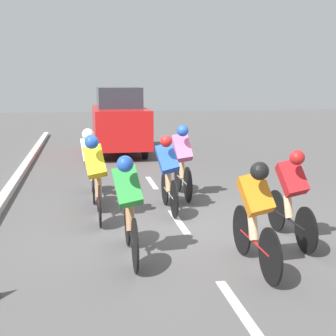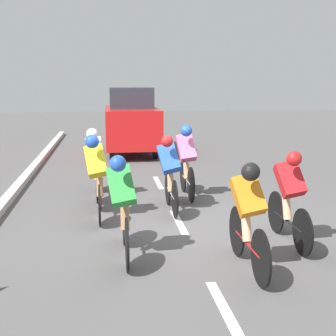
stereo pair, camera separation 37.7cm
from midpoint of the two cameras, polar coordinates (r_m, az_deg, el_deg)
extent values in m
plane|color=#565454|center=(8.15, 2.62, -6.52)|extent=(60.00, 60.00, 0.00)
cube|color=white|center=(5.24, 9.11, -16.73)|extent=(0.12, 1.40, 0.01)
cube|color=white|center=(8.13, 2.65, -6.55)|extent=(0.12, 1.40, 0.01)
cube|color=white|center=(11.19, -0.24, -1.78)|extent=(0.12, 1.40, 0.01)
cylinder|color=black|center=(6.98, -3.86, -6.50)|extent=(0.03, 0.70, 0.70)
cylinder|color=black|center=(6.01, -3.21, -9.34)|extent=(0.03, 0.70, 0.70)
cylinder|color=black|center=(6.49, -3.56, -7.82)|extent=(0.04, 1.02, 0.04)
cylinder|color=black|center=(6.60, -3.69, -5.60)|extent=(0.04, 0.04, 0.42)
cylinder|color=white|center=(6.51, -3.60, -6.84)|extent=(0.07, 0.07, 0.16)
cylinder|color=#9E704C|center=(6.51, -3.62, -6.10)|extent=(0.12, 0.23, 0.36)
cube|color=green|center=(6.21, -3.98, -2.24)|extent=(0.41, 0.46, 0.58)
sphere|color=blue|center=(5.93, -4.33, 0.54)|extent=(0.21, 0.21, 0.21)
cylinder|color=black|center=(9.18, 1.15, -2.37)|extent=(0.03, 0.68, 0.68)
cylinder|color=black|center=(8.26, 2.16, -3.84)|extent=(0.03, 0.68, 0.68)
cylinder|color=#B7B7BC|center=(8.72, 1.63, -3.07)|extent=(0.04, 0.96, 0.04)
cylinder|color=#B7B7BC|center=(8.83, 1.46, -1.49)|extent=(0.04, 0.04, 0.42)
cylinder|color=green|center=(8.74, 1.58, -2.36)|extent=(0.07, 0.07, 0.16)
cylinder|color=tan|center=(8.74, 1.56, -1.81)|extent=(0.12, 0.23, 0.36)
cube|color=blue|center=(8.48, 1.37, 1.17)|extent=(0.43, 0.46, 0.59)
sphere|color=red|center=(8.20, 1.21, 3.28)|extent=(0.21, 0.21, 0.21)
cylinder|color=black|center=(8.84, -7.05, -2.88)|extent=(0.03, 0.70, 0.70)
cylinder|color=black|center=(7.88, -6.98, -4.54)|extent=(0.03, 0.70, 0.70)
cylinder|color=red|center=(8.36, -7.02, -3.67)|extent=(0.04, 0.99, 0.04)
cylinder|color=red|center=(8.48, -7.06, -2.00)|extent=(0.04, 0.04, 0.42)
cylinder|color=white|center=(8.39, -7.04, -2.92)|extent=(0.07, 0.07, 0.16)
cylinder|color=#9E704C|center=(8.39, -7.05, -2.35)|extent=(0.12, 0.23, 0.36)
cube|color=yellow|center=(8.12, -7.47, 0.84)|extent=(0.42, 0.47, 0.61)
sphere|color=blue|center=(7.85, -7.90, 3.21)|extent=(0.23, 0.23, 0.23)
cylinder|color=black|center=(10.26, 2.91, -0.90)|extent=(0.03, 0.72, 0.72)
cylinder|color=black|center=(9.32, 3.99, -2.08)|extent=(0.03, 0.72, 0.72)
cylinder|color=#B7B7BC|center=(9.79, 3.42, -1.46)|extent=(0.04, 0.97, 0.04)
cylinder|color=#B7B7BC|center=(9.91, 3.25, -0.07)|extent=(0.04, 0.04, 0.42)
cylinder|color=white|center=(9.82, 3.37, -0.83)|extent=(0.07, 0.07, 0.16)
cylinder|color=tan|center=(9.83, 3.35, -0.35)|extent=(0.12, 0.23, 0.36)
cube|color=pink|center=(9.57, 3.36, 2.46)|extent=(0.39, 0.48, 0.60)
sphere|color=blue|center=(9.30, 3.41, 4.55)|extent=(0.23, 0.23, 0.23)
cylinder|color=black|center=(10.36, -7.51, -1.04)|extent=(0.03, 0.66, 0.66)
cylinder|color=black|center=(9.37, -7.50, -2.26)|extent=(0.03, 0.66, 0.66)
cylinder|color=navy|center=(9.86, -7.50, -1.62)|extent=(0.04, 1.01, 0.04)
cylinder|color=navy|center=(10.00, -7.54, -0.23)|extent=(0.04, 0.04, 0.42)
cylinder|color=green|center=(9.89, -7.52, -0.99)|extent=(0.07, 0.07, 0.16)
cylinder|color=#DBAD84|center=(9.90, -7.53, -0.51)|extent=(0.12, 0.23, 0.36)
cube|color=white|center=(9.65, -7.81, 2.16)|extent=(0.39, 0.46, 0.57)
sphere|color=white|center=(9.38, -8.09, 4.11)|extent=(0.24, 0.24, 0.24)
cylinder|color=black|center=(6.64, 10.01, -7.58)|extent=(0.03, 0.69, 0.69)
cylinder|color=black|center=(5.73, 13.13, -10.68)|extent=(0.03, 0.69, 0.69)
cylinder|color=red|center=(6.18, 11.45, -9.02)|extent=(0.04, 1.03, 0.04)
cylinder|color=red|center=(6.27, 10.99, -6.68)|extent=(0.04, 0.04, 0.42)
cylinder|color=yellow|center=(6.19, 11.33, -7.99)|extent=(0.07, 0.07, 0.16)
cylinder|color=#DBAD84|center=(6.19, 11.28, -7.22)|extent=(0.12, 0.23, 0.36)
cube|color=orange|center=(5.89, 11.56, -3.30)|extent=(0.41, 0.44, 0.57)
sphere|color=black|center=(5.60, 11.96, -0.47)|extent=(0.22, 0.22, 0.22)
cylinder|color=black|center=(7.74, 14.38, -5.22)|extent=(0.03, 0.67, 0.67)
cylinder|color=black|center=(6.83, 17.63, -7.51)|extent=(0.03, 0.67, 0.67)
cylinder|color=black|center=(7.28, 15.90, -6.30)|extent=(0.04, 1.04, 0.04)
cylinder|color=black|center=(7.38, 15.43, -4.34)|extent=(0.04, 0.04, 0.42)
cylinder|color=white|center=(7.30, 15.78, -5.43)|extent=(0.07, 0.07, 0.16)
cylinder|color=#DBAD84|center=(7.30, 15.73, -4.77)|extent=(0.12, 0.23, 0.36)
cube|color=red|center=(7.01, 16.15, -1.34)|extent=(0.41, 0.45, 0.57)
sphere|color=red|center=(6.74, 16.68, 1.10)|extent=(0.22, 0.22, 0.22)
cylinder|color=black|center=(14.64, -0.82, 2.40)|extent=(0.14, 0.64, 0.64)
cylinder|color=black|center=(14.55, -6.15, 2.29)|extent=(0.14, 0.64, 0.64)
cylinder|color=black|center=(17.07, -1.79, 3.56)|extent=(0.14, 0.64, 0.64)
cylinder|color=black|center=(16.99, -6.37, 3.47)|extent=(0.14, 0.64, 0.64)
cube|color=red|center=(15.73, -3.83, 5.16)|extent=(1.70, 3.98, 1.21)
cube|color=#2D333D|center=(15.87, -3.92, 8.59)|extent=(1.39, 2.19, 0.66)
camera|label=1|loc=(0.19, -88.63, 0.25)|focal=50.00mm
camera|label=2|loc=(0.19, 91.37, -0.25)|focal=50.00mm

